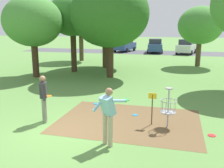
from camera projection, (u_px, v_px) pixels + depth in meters
name	position (u px, v px, depth m)	size (l,w,h in m)	color
ground_plane	(59.00, 131.00, 8.41)	(160.00, 160.00, 0.00)	#5B8942
dirt_tee_pad	(129.00, 121.00, 9.31)	(5.12, 3.77, 0.01)	brown
disc_golf_basket	(166.00, 106.00, 8.59)	(0.98, 0.58, 1.39)	#9E9EA3
player_foreground_watching	(108.00, 113.00, 7.20)	(0.93, 0.83, 1.71)	tan
player_throwing	(44.00, 96.00, 9.00)	(0.45, 0.50, 1.71)	slate
frisbee_near_basket	(135.00, 115.00, 9.89)	(0.20, 0.20, 0.02)	#1E93DB
frisbee_far_left	(96.00, 104.00, 11.32)	(0.21, 0.21, 0.02)	#1E93DB
frisbee_far_right	(212.00, 135.00, 8.03)	(0.24, 0.24, 0.02)	red
tree_near_left	(200.00, 26.00, 21.48)	(3.76, 3.76, 5.10)	brown
tree_mid_left	(72.00, 16.00, 18.62)	(3.61, 3.61, 5.76)	#422D1E
tree_mid_right	(81.00, 19.00, 24.96)	(3.94, 3.94, 5.83)	brown
tree_far_left	(105.00, 20.00, 20.64)	(5.06, 5.06, 6.06)	#4C3823
tree_far_center	(33.00, 22.00, 16.72)	(3.91, 3.91, 5.40)	#422D1E
tree_far_right	(110.00, 14.00, 16.50)	(5.15, 5.15, 6.39)	#422D1E
parking_lot_strip	(150.00, 52.00, 34.18)	(36.00, 6.00, 0.01)	#4C4C51
parked_car_leftmost	(125.00, 45.00, 35.22)	(2.64, 4.48, 1.84)	#2D4784
parked_car_center_left	(155.00, 46.00, 33.55)	(2.24, 4.33, 1.84)	#2D4784
parked_car_center_right	(186.00, 47.00, 32.15)	(2.66, 4.49, 1.84)	silver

